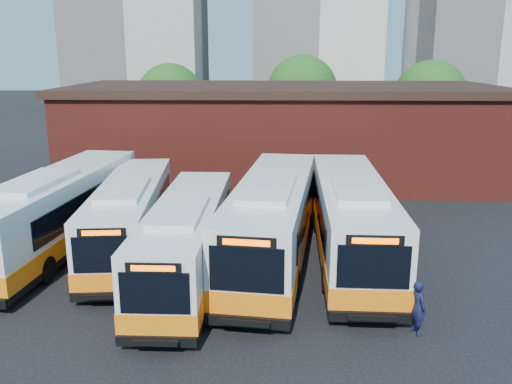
{
  "coord_description": "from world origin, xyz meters",
  "views": [
    {
      "loc": [
        -0.86,
        -17.22,
        8.5
      ],
      "look_at": [
        -1.49,
        5.08,
        2.76
      ],
      "focal_mm": 38.0,
      "sensor_mm": 36.0,
      "label": 1
    }
  ],
  "objects_px": {
    "bus_west": "(131,218)",
    "bus_mideast": "(273,223)",
    "transit_worker": "(418,307)",
    "bus_east": "(351,222)",
    "bus_midwest": "(187,242)",
    "bus_farwest": "(58,214)"
  },
  "relations": [
    {
      "from": "bus_west",
      "to": "bus_mideast",
      "type": "bearing_deg",
      "value": -14.83
    },
    {
      "from": "transit_worker",
      "to": "bus_east",
      "type": "bearing_deg",
      "value": -8.23
    },
    {
      "from": "bus_mideast",
      "to": "bus_midwest",
      "type": "bearing_deg",
      "value": -142.98
    },
    {
      "from": "bus_midwest",
      "to": "bus_east",
      "type": "distance_m",
      "value": 6.95
    },
    {
      "from": "transit_worker",
      "to": "bus_farwest",
      "type": "bearing_deg",
      "value": 44.13
    },
    {
      "from": "bus_farwest",
      "to": "transit_worker",
      "type": "xyz_separation_m",
      "value": [
        13.95,
        -7.1,
        -0.74
      ]
    },
    {
      "from": "bus_west",
      "to": "bus_midwest",
      "type": "distance_m",
      "value": 4.15
    },
    {
      "from": "bus_mideast",
      "to": "transit_worker",
      "type": "height_order",
      "value": "bus_mideast"
    },
    {
      "from": "bus_mideast",
      "to": "transit_worker",
      "type": "bearing_deg",
      "value": -46.1
    },
    {
      "from": "bus_west",
      "to": "transit_worker",
      "type": "height_order",
      "value": "bus_west"
    },
    {
      "from": "bus_farwest",
      "to": "bus_midwest",
      "type": "xyz_separation_m",
      "value": [
        6.17,
        -2.94,
        -0.18
      ]
    },
    {
      "from": "bus_farwest",
      "to": "bus_mideast",
      "type": "bearing_deg",
      "value": -0.58
    },
    {
      "from": "bus_east",
      "to": "bus_west",
      "type": "bearing_deg",
      "value": 177.55
    },
    {
      "from": "bus_midwest",
      "to": "transit_worker",
      "type": "relative_size",
      "value": 6.68
    },
    {
      "from": "bus_farwest",
      "to": "bus_midwest",
      "type": "relative_size",
      "value": 1.13
    },
    {
      "from": "bus_farwest",
      "to": "bus_east",
      "type": "bearing_deg",
      "value": 2.61
    },
    {
      "from": "bus_farwest",
      "to": "transit_worker",
      "type": "height_order",
      "value": "bus_farwest"
    },
    {
      "from": "transit_worker",
      "to": "bus_west",
      "type": "bearing_deg",
      "value": 37.52
    },
    {
      "from": "bus_midwest",
      "to": "transit_worker",
      "type": "bearing_deg",
      "value": -27.35
    },
    {
      "from": "bus_farwest",
      "to": "transit_worker",
      "type": "relative_size",
      "value": 7.58
    },
    {
      "from": "bus_west",
      "to": "bus_mideast",
      "type": "xyz_separation_m",
      "value": [
        6.21,
        -1.07,
        0.18
      ]
    },
    {
      "from": "bus_west",
      "to": "transit_worker",
      "type": "relative_size",
      "value": 6.83
    }
  ]
}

